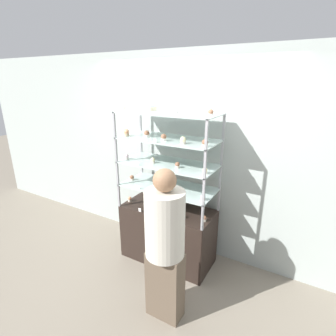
% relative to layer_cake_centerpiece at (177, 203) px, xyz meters
% --- Properties ---
extents(ground_plane, '(20.00, 20.00, 0.00)m').
position_rel_layer_cake_centerpiece_xyz_m(ground_plane, '(-0.08, -0.09, -0.78)').
color(ground_plane, gray).
extents(back_wall, '(8.00, 0.05, 2.60)m').
position_rel_layer_cake_centerpiece_xyz_m(back_wall, '(-0.08, 0.32, 0.52)').
color(back_wall, '#A8B2AD').
rests_on(back_wall, ground_plane).
extents(display_base, '(1.15, 0.53, 0.73)m').
position_rel_layer_cake_centerpiece_xyz_m(display_base, '(-0.08, -0.09, -0.42)').
color(display_base, black).
rests_on(display_base, ground_plane).
extents(display_riser_lower, '(1.15, 0.53, 0.29)m').
position_rel_layer_cake_centerpiece_xyz_m(display_riser_lower, '(-0.08, -0.09, 0.23)').
color(display_riser_lower, '#99999E').
rests_on(display_riser_lower, display_base).
extents(display_riser_middle, '(1.15, 0.53, 0.29)m').
position_rel_layer_cake_centerpiece_xyz_m(display_riser_middle, '(-0.08, -0.09, 0.52)').
color(display_riser_middle, '#99999E').
rests_on(display_riser_middle, display_riser_lower).
extents(display_riser_upper, '(1.15, 0.53, 0.29)m').
position_rel_layer_cake_centerpiece_xyz_m(display_riser_upper, '(-0.08, -0.09, 0.81)').
color(display_riser_upper, '#99999E').
rests_on(display_riser_upper, display_riser_middle).
extents(display_riser_top, '(1.15, 0.53, 0.29)m').
position_rel_layer_cake_centerpiece_xyz_m(display_riser_top, '(-0.08, -0.09, 1.11)').
color(display_riser_top, '#99999E').
rests_on(display_riser_top, display_riser_upper).
extents(layer_cake_centerpiece, '(0.20, 0.20, 0.10)m').
position_rel_layer_cake_centerpiece_xyz_m(layer_cake_centerpiece, '(0.00, 0.00, 0.00)').
color(layer_cake_centerpiece, brown).
rests_on(layer_cake_centerpiece, display_base).
extents(sheet_cake_frosted, '(0.21, 0.15, 0.06)m').
position_rel_layer_cake_centerpiece_xyz_m(sheet_cake_frosted, '(-0.42, -0.03, 1.15)').
color(sheet_cake_frosted, beige).
rests_on(sheet_cake_frosted, display_riser_top).
extents(cupcake_0, '(0.05, 0.05, 0.07)m').
position_rel_layer_cake_centerpiece_xyz_m(cupcake_0, '(-0.61, -0.17, -0.02)').
color(cupcake_0, beige).
rests_on(cupcake_0, display_base).
extents(cupcake_1, '(0.05, 0.05, 0.07)m').
position_rel_layer_cake_centerpiece_xyz_m(cupcake_1, '(-0.33, -0.18, -0.02)').
color(cupcake_1, '#CCB28C').
rests_on(cupcake_1, display_base).
extents(cupcake_2, '(0.05, 0.05, 0.07)m').
position_rel_layer_cake_centerpiece_xyz_m(cupcake_2, '(0.17, -0.24, -0.02)').
color(cupcake_2, white).
rests_on(cupcake_2, display_base).
extents(cupcake_3, '(0.05, 0.05, 0.07)m').
position_rel_layer_cake_centerpiece_xyz_m(cupcake_3, '(0.43, -0.16, -0.02)').
color(cupcake_3, beige).
rests_on(cupcake_3, display_base).
extents(price_tag_0, '(0.04, 0.00, 0.04)m').
position_rel_layer_cake_centerpiece_xyz_m(price_tag_0, '(-0.34, -0.33, -0.03)').
color(price_tag_0, white).
rests_on(price_tag_0, display_base).
extents(cupcake_4, '(0.06, 0.06, 0.07)m').
position_rel_layer_cake_centerpiece_xyz_m(cupcake_4, '(-0.59, -0.14, 0.27)').
color(cupcake_4, beige).
rests_on(cupcake_4, display_riser_lower).
extents(cupcake_5, '(0.06, 0.06, 0.07)m').
position_rel_layer_cake_centerpiece_xyz_m(cupcake_5, '(-0.07, -0.13, 0.27)').
color(cupcake_5, beige).
rests_on(cupcake_5, display_riser_lower).
extents(cupcake_6, '(0.06, 0.06, 0.07)m').
position_rel_layer_cake_centerpiece_xyz_m(cupcake_6, '(0.43, -0.23, 0.27)').
color(cupcake_6, white).
rests_on(cupcake_6, display_riser_lower).
extents(price_tag_1, '(0.04, 0.00, 0.04)m').
position_rel_layer_cake_centerpiece_xyz_m(price_tag_1, '(-0.35, -0.33, 0.27)').
color(price_tag_1, white).
rests_on(price_tag_1, display_riser_lower).
extents(cupcake_7, '(0.05, 0.05, 0.07)m').
position_rel_layer_cake_centerpiece_xyz_m(cupcake_7, '(-0.61, -0.20, 0.57)').
color(cupcake_7, white).
rests_on(cupcake_7, display_riser_middle).
extents(cupcake_8, '(0.05, 0.05, 0.07)m').
position_rel_layer_cake_centerpiece_xyz_m(cupcake_8, '(-0.24, -0.17, 0.57)').
color(cupcake_8, beige).
rests_on(cupcake_8, display_riser_middle).
extents(cupcake_9, '(0.05, 0.05, 0.07)m').
position_rel_layer_cake_centerpiece_xyz_m(cupcake_9, '(0.09, -0.18, 0.57)').
color(cupcake_9, beige).
rests_on(cupcake_9, display_riser_middle).
extents(cupcake_10, '(0.05, 0.05, 0.07)m').
position_rel_layer_cake_centerpiece_xyz_m(cupcake_10, '(0.43, -0.21, 0.57)').
color(cupcake_10, beige).
rests_on(cupcake_10, display_riser_middle).
extents(price_tag_2, '(0.04, 0.00, 0.04)m').
position_rel_layer_cake_centerpiece_xyz_m(price_tag_2, '(-0.34, -0.33, 0.56)').
color(price_tag_2, white).
rests_on(price_tag_2, display_riser_middle).
extents(cupcake_11, '(0.06, 0.06, 0.08)m').
position_rel_layer_cake_centerpiece_xyz_m(cupcake_11, '(-0.60, -0.19, 0.87)').
color(cupcake_11, '#CCB28C').
rests_on(cupcake_11, display_riser_upper).
extents(cupcake_12, '(0.06, 0.06, 0.08)m').
position_rel_layer_cake_centerpiece_xyz_m(cupcake_12, '(-0.34, -0.14, 0.87)').
color(cupcake_12, white).
rests_on(cupcake_12, display_riser_upper).
extents(cupcake_13, '(0.06, 0.06, 0.08)m').
position_rel_layer_cake_centerpiece_xyz_m(cupcake_13, '(-0.07, -0.21, 0.87)').
color(cupcake_13, white).
rests_on(cupcake_13, display_riser_upper).
extents(cupcake_14, '(0.06, 0.06, 0.08)m').
position_rel_layer_cake_centerpiece_xyz_m(cupcake_14, '(0.18, -0.23, 0.87)').
color(cupcake_14, beige).
rests_on(cupcake_14, display_riser_upper).
extents(cupcake_15, '(0.06, 0.06, 0.08)m').
position_rel_layer_cake_centerpiece_xyz_m(cupcake_15, '(0.42, -0.23, 0.87)').
color(cupcake_15, beige).
rests_on(cupcake_15, display_riser_upper).
extents(price_tag_3, '(0.04, 0.00, 0.04)m').
position_rel_layer_cake_centerpiece_xyz_m(price_tag_3, '(-0.10, -0.33, 0.85)').
color(price_tag_3, white).
rests_on(price_tag_3, display_riser_upper).
extents(cupcake_16, '(0.05, 0.05, 0.07)m').
position_rel_layer_cake_centerpiece_xyz_m(cupcake_16, '(-0.60, -0.21, 1.16)').
color(cupcake_16, white).
rests_on(cupcake_16, display_riser_top).
extents(cupcake_17, '(0.05, 0.05, 0.07)m').
position_rel_layer_cake_centerpiece_xyz_m(cupcake_17, '(0.09, -0.23, 1.16)').
color(cupcake_17, white).
rests_on(cupcake_17, display_riser_top).
extents(cupcake_18, '(0.05, 0.05, 0.07)m').
position_rel_layer_cake_centerpiece_xyz_m(cupcake_18, '(0.43, -0.15, 1.16)').
color(cupcake_18, white).
rests_on(cupcake_18, display_riser_top).
extents(price_tag_4, '(0.04, 0.00, 0.04)m').
position_rel_layer_cake_centerpiece_xyz_m(price_tag_4, '(-0.57, -0.33, 1.15)').
color(price_tag_4, white).
rests_on(price_tag_4, display_riser_top).
extents(customer_figure, '(0.36, 0.36, 1.55)m').
position_rel_layer_cake_centerpiece_xyz_m(customer_figure, '(0.33, -0.87, 0.05)').
color(customer_figure, brown).
rests_on(customer_figure, ground_plane).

